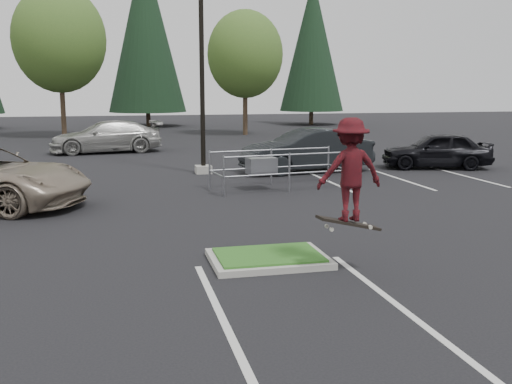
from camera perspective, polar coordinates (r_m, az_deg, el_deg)
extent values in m
plane|color=black|center=(11.47, 1.20, -6.67)|extent=(120.00, 120.00, 0.00)
cube|color=#A2A097|center=(11.46, 1.20, -6.39)|extent=(2.20, 1.60, 0.12)
cube|color=#2A5B1C|center=(11.44, 1.20, -6.03)|extent=(1.95, 1.35, 0.05)
cube|color=silver|center=(19.99, -18.07, 0.05)|extent=(0.12, 5.20, 0.01)
cube|color=silver|center=(21.19, 6.94, 1.01)|extent=(0.12, 5.20, 0.01)
cube|color=silver|center=(22.26, 13.48, 1.24)|extent=(0.12, 5.20, 0.01)
cube|color=silver|center=(23.59, 19.35, 1.43)|extent=(0.12, 5.20, 0.01)
cube|color=silver|center=(8.44, -2.72, -12.96)|extent=(0.12, 6.00, 0.01)
cube|color=silver|center=(9.28, 14.24, -11.10)|extent=(0.12, 6.00, 0.01)
cube|color=#A2A097|center=(23.09, -5.03, 2.16)|extent=(0.60, 0.60, 0.30)
cylinder|color=black|center=(22.94, -5.22, 14.25)|extent=(0.18, 0.18, 10.00)
cylinder|color=#38281C|center=(41.30, -17.89, 7.40)|extent=(0.32, 0.32, 3.50)
ellipsoid|color=#355A21|center=(41.38, -18.23, 13.64)|extent=(5.89, 5.89, 6.77)
sphere|color=#355A21|center=(40.99, -17.36, 12.70)|extent=(3.68, 3.68, 3.68)
sphere|color=#355A21|center=(41.78, -18.85, 12.81)|extent=(4.05, 4.05, 4.05)
cylinder|color=#38281C|center=(41.42, -1.03, 7.57)|extent=(0.32, 0.32, 3.04)
ellipsoid|color=#355A21|center=(41.43, -1.05, 12.99)|extent=(5.12, 5.12, 5.89)
sphere|color=#355A21|center=(41.24, -0.12, 12.12)|extent=(3.20, 3.20, 3.20)
sphere|color=#355A21|center=(41.70, -1.85, 12.31)|extent=(3.52, 3.52, 3.52)
cylinder|color=#38281C|center=(51.29, -10.21, 6.86)|extent=(0.36, 0.36, 1.20)
cone|color=black|center=(51.42, -10.47, 14.95)|extent=(6.38, 6.38, 13.30)
cylinder|color=#38281C|center=(52.93, 5.27, 7.07)|extent=(0.36, 0.36, 1.20)
cone|color=black|center=(52.98, 5.38, 13.83)|extent=(5.50, 5.50, 11.30)
cylinder|color=gray|center=(18.08, -3.09, 1.51)|extent=(0.06, 0.06, 1.24)
cylinder|color=gray|center=(19.52, -4.44, 2.12)|extent=(0.06, 0.06, 1.24)
cylinder|color=gray|center=(18.85, 3.19, 1.85)|extent=(0.06, 0.06, 1.24)
cylinder|color=gray|center=(20.23, 1.45, 2.43)|extent=(0.06, 0.06, 1.24)
cylinder|color=gray|center=(19.82, 8.93, 2.15)|extent=(0.06, 0.06, 1.24)
cylinder|color=gray|center=(21.13, 6.90, 2.68)|extent=(0.06, 0.06, 1.24)
cylinder|color=gray|center=(18.85, 3.19, 1.77)|extent=(4.30, 0.62, 0.05)
cylinder|color=gray|center=(18.77, 3.21, 3.57)|extent=(4.30, 0.62, 0.05)
cylinder|color=gray|center=(20.23, 1.45, 2.35)|extent=(4.30, 0.62, 0.05)
cylinder|color=gray|center=(20.16, 1.46, 4.03)|extent=(4.30, 0.62, 0.05)
cube|color=gray|center=(19.27, 0.52, 2.52)|extent=(0.99, 0.68, 0.52)
cube|color=black|center=(10.69, 8.81, -2.94)|extent=(1.18, 0.44, 0.32)
cylinder|color=beige|center=(10.46, 7.21, -3.55)|extent=(0.07, 0.04, 0.07)
cylinder|color=beige|center=(10.68, 6.76, -3.26)|extent=(0.07, 0.04, 0.07)
cylinder|color=beige|center=(10.73, 10.83, -3.31)|extent=(0.07, 0.04, 0.07)
cylinder|color=beige|center=(10.95, 10.32, -3.03)|extent=(0.07, 0.04, 0.07)
imported|color=maroon|center=(10.52, 8.95, 2.11)|extent=(1.17, 0.68, 1.80)
imported|color=black|center=(23.43, 4.88, 3.97)|extent=(5.29, 2.46, 1.68)
imported|color=black|center=(25.50, 16.88, 3.84)|extent=(4.64, 2.84, 1.48)
imported|color=#A7A7A2|center=(31.17, -14.02, 5.14)|extent=(5.75, 2.94, 1.60)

